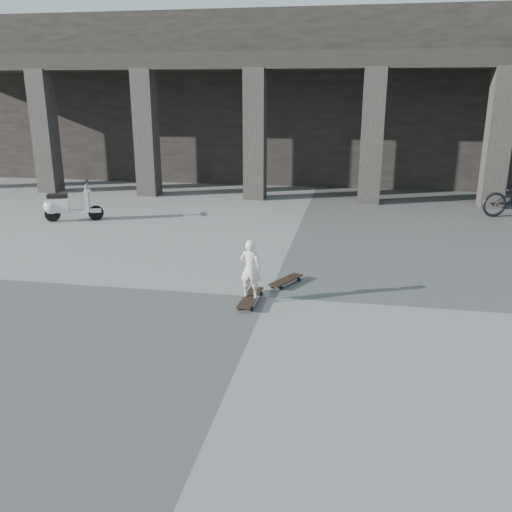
% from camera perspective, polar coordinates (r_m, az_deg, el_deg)
% --- Properties ---
extents(ground, '(90.00, 90.00, 0.00)m').
position_cam_1_polar(ground, '(9.18, 1.25, -4.37)').
color(ground, '#4C4C49').
rests_on(ground, ground).
extents(colonnade, '(28.00, 8.82, 6.00)m').
position_cam_1_polar(colonnade, '(22.25, 7.19, 16.14)').
color(colonnade, black).
rests_on(colonnade, ground).
extents(longboard, '(0.28, 0.99, 0.10)m').
position_cam_1_polar(longboard, '(8.94, -0.58, -4.44)').
color(longboard, black).
rests_on(longboard, ground).
extents(skateboard_spare, '(0.56, 0.82, 0.10)m').
position_cam_1_polar(skateboard_spare, '(9.75, 3.16, -2.60)').
color(skateboard_spare, black).
rests_on(skateboard_spare, ground).
extents(child, '(0.39, 0.29, 0.97)m').
position_cam_1_polar(child, '(8.77, -0.59, -1.35)').
color(child, silver).
rests_on(child, longboard).
extents(scooter, '(1.47, 0.74, 1.06)m').
position_cam_1_polar(scooter, '(15.27, -19.63, 5.02)').
color(scooter, black).
rests_on(scooter, ground).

